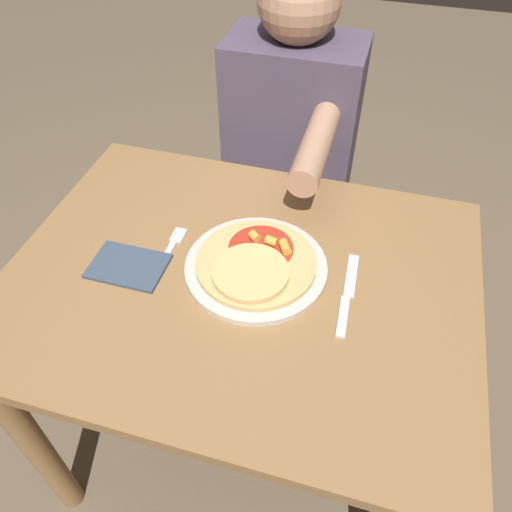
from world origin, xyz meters
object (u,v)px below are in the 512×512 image
object	(u,v)px
dining_table	(241,316)
knife	(347,295)
fork	(169,251)
person_diner	(291,142)
plate	(256,267)
pizza	(256,263)

from	to	relation	value
dining_table	knife	world-z (taller)	knife
fork	knife	bearing A→B (deg)	-2.58
fork	person_diner	distance (m)	0.58
plate	pizza	size ratio (longest dim) A/B	1.18
knife	person_diner	xyz separation A→B (m)	(-0.25, 0.58, -0.05)
dining_table	pizza	bearing A→B (deg)	35.15
plate	pizza	distance (m)	0.02
plate	dining_table	bearing A→B (deg)	-137.33
pizza	knife	distance (m)	0.20
plate	person_diner	world-z (taller)	person_diner
pizza	knife	bearing A→B (deg)	-4.09
pizza	person_diner	bearing A→B (deg)	95.22
plate	knife	size ratio (longest dim) A/B	1.35
dining_table	plate	xyz separation A→B (m)	(0.03, 0.03, 0.14)
fork	pizza	bearing A→B (deg)	-1.08
dining_table	knife	bearing A→B (deg)	1.52
plate	fork	world-z (taller)	plate
fork	knife	size ratio (longest dim) A/B	0.79
dining_table	pizza	xyz separation A→B (m)	(0.03, 0.02, 0.16)
plate	person_diner	xyz separation A→B (m)	(-0.05, 0.56, -0.05)
person_diner	pizza	bearing A→B (deg)	-84.78
plate	pizza	xyz separation A→B (m)	(0.00, -0.01, 0.02)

